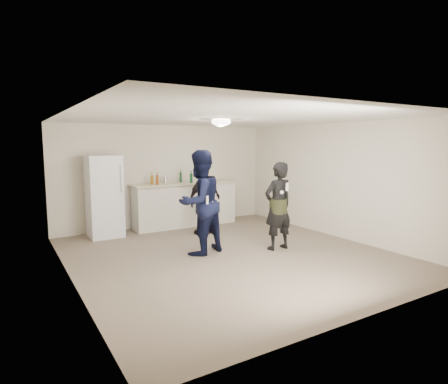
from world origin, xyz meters
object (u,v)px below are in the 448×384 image
spectator (204,200)px  man (200,202)px  fridge (104,196)px  woman (278,206)px  counter (185,205)px  shaker (165,180)px

spectator → man: bearing=44.5°
spectator → fridge: bearing=-40.0°
woman → spectator: size_ratio=1.08×
counter → woman: 2.94m
fridge → man: 2.56m
counter → woman: (0.63, -2.85, 0.33)m
woman → fridge: bearing=-47.2°
counter → man: size_ratio=1.34×
fridge → spectator: size_ratio=1.14×
counter → shaker: size_ratio=15.29×
spectator → shaker: bearing=-82.3°
man → woman: man is taller
man → spectator: man is taller
counter → man: 2.50m
man → woman: bearing=142.3°
shaker → spectator: 1.29m
shaker → spectator: size_ratio=0.11×
counter → fridge: 2.03m
fridge → shaker: 1.56m
fridge → man: bearing=-62.0°
counter → man: man is taller
shaker → woman: bearing=-69.7°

